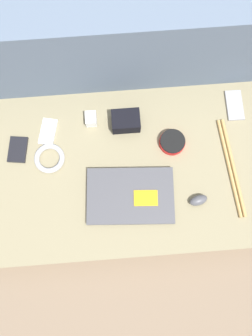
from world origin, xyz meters
name	(u,v)px	position (x,y,z in m)	size (l,w,h in m)	color
ground_plane	(126,177)	(0.00, 0.00, 0.00)	(8.00, 8.00, 0.00)	#7A6651
couch_seat	(126,173)	(0.00, 0.00, 0.07)	(1.14, 0.67, 0.15)	#847A5B
couch_backrest	(117,54)	(0.00, 0.44, 0.26)	(1.14, 0.20, 0.53)	slate
laptop	(130,196)	(0.01, -0.11, 0.16)	(0.34, 0.24, 0.03)	#47474C
computer_mouse	(198,200)	(0.26, -0.15, 0.17)	(0.08, 0.05, 0.04)	#4C4C51
speaker_puck	(172,142)	(0.19, 0.09, 0.16)	(0.10, 0.10, 0.03)	red
phone_silver	(48,132)	(-0.30, 0.18, 0.15)	(0.08, 0.12, 0.01)	silver
phone_black	(234,105)	(0.47, 0.23, 0.15)	(0.07, 0.13, 0.01)	#99999E
phone_small	(18,150)	(-0.42, 0.11, 0.15)	(0.08, 0.11, 0.01)	black
camera_pouch	(126,121)	(0.01, 0.19, 0.18)	(0.11, 0.08, 0.06)	black
charger_brick	(91,119)	(-0.12, 0.21, 0.17)	(0.04, 0.05, 0.05)	silver
cable_coil	(49,158)	(-0.30, 0.06, 0.16)	(0.12, 0.12, 0.02)	#B2B2B7
drumstick_pair	(231,167)	(0.41, -0.02, 0.15)	(0.06, 0.40, 0.01)	tan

